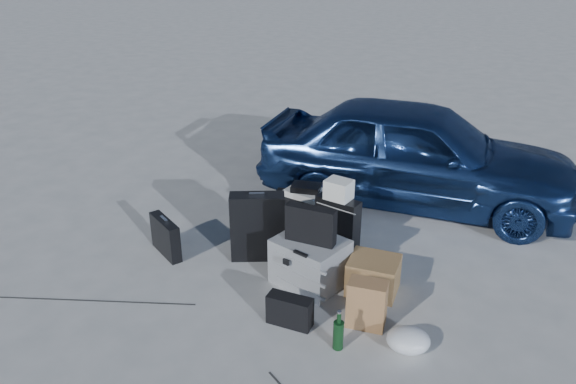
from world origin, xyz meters
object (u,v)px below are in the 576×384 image
Objects in this scene: briefcase at (166,237)px; suitcase_right at (338,223)px; green_bottle at (338,331)px; car at (416,153)px; duffel_bag at (305,210)px; suitcase_left at (258,227)px; pelican_case at (310,261)px; cardboard_box at (373,275)px.

suitcase_right reaches higher than briefcase.
suitcase_right is 1.64× the size of green_bottle.
car is 5.27× the size of duffel_bag.
green_bottle is at bearing -56.79° from suitcase_right.
car is 5.31× the size of suitcase_left.
car is 10.94× the size of green_bottle.
pelican_case is 1.81× the size of green_bottle.
duffel_bag is at bearing 159.35° from suitcase_right.
pelican_case is (-0.55, -2.05, -0.39)m from car.
briefcase is 2.04m from cardboard_box.
briefcase is 1.69m from suitcase_right.
green_bottle is at bearing 12.97° from briefcase.
car reaches higher than suitcase_left.
car is at bearing 93.92° from pelican_case.
car is at bearing 34.36° from suitcase_left.
pelican_case is 1.12m from duffel_bag.
pelican_case reaches higher than green_bottle.
cardboard_box is (0.56, 0.07, -0.05)m from pelican_case.
briefcase is 1.51m from duffel_bag.
suitcase_left is 1.49m from green_bottle.
briefcase is at bearing -138.05° from suitcase_right.
pelican_case reaches higher than duffel_bag.
duffel_bag is 1.38m from cardboard_box.
briefcase is 0.90× the size of suitcase_right.
green_bottle is (0.93, -1.81, -0.01)m from duffel_bag.
suitcase_left reaches higher than duffel_bag.
pelican_case is at bearing -75.10° from duffel_bag.
suitcase_left is 0.99× the size of duffel_bag.
cardboard_box is at bearing 85.84° from green_bottle.
duffel_bag is at bearing 54.12° from suitcase_left.
car is 8.38× the size of cardboard_box.
cardboard_box is (0.01, -1.98, -0.44)m from car.
briefcase is 2.10m from green_bottle.
duffel_bag reaches higher than cardboard_box.
car reaches higher than cardboard_box.
suitcase_right is 0.79× the size of duffel_bag.
briefcase reaches higher than cardboard_box.
suitcase_right is 0.59m from duffel_bag.
briefcase is 0.92m from suitcase_left.
pelican_case reaches higher than cardboard_box.
cardboard_box is (2.03, 0.12, -0.03)m from briefcase.
suitcase_right is (-0.51, -1.35, -0.34)m from car.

